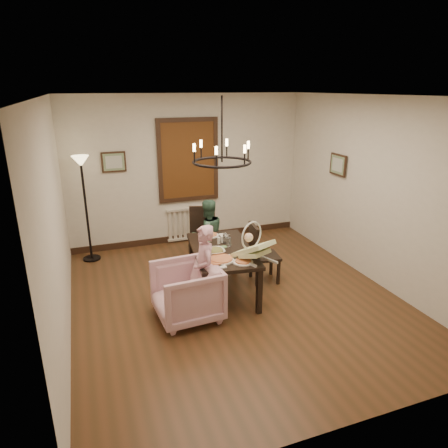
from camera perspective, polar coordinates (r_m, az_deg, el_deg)
room_shell at (r=5.68m, az=0.41°, el=3.66°), size 4.51×5.00×2.81m
dining_table at (r=5.79m, az=-0.28°, el=-4.30°), size 1.02×1.58×0.70m
chair_far at (r=6.75m, az=-3.15°, el=-1.90°), size 0.56×0.56×0.99m
chair_right at (r=6.22m, az=5.88°, el=-4.09°), size 0.46×0.46×0.95m
armchair at (r=5.29m, az=-5.35°, el=-9.63°), size 0.87×0.85×0.75m
elderly_woman at (r=5.32m, az=-2.82°, el=-7.67°), size 0.25×0.38×1.03m
seated_man at (r=6.59m, az=-2.37°, el=-2.42°), size 0.54×0.45×1.00m
baby_bouncer at (r=5.33m, az=4.14°, el=-3.35°), size 0.60×0.68×0.37m
salad_bowl at (r=5.56m, az=-1.25°, el=-3.91°), size 0.32×0.32×0.08m
pizza_platter at (r=5.36m, az=-0.39°, el=-5.06°), size 0.34×0.34×0.04m
drinking_glass at (r=5.81m, az=0.66°, el=-2.57°), size 0.07×0.07×0.14m
window_blinds at (r=7.58m, az=-5.13°, el=9.05°), size 1.00×0.03×1.40m
radiator at (r=7.91m, az=-4.91°, el=0.12°), size 0.92×0.12×0.62m
picture_back at (r=7.37m, az=-15.47°, el=8.54°), size 0.42×0.03×0.36m
picture_right at (r=7.11m, az=15.99°, el=8.14°), size 0.03×0.42×0.36m
floor_lamp at (r=7.20m, az=-19.07°, el=1.79°), size 0.30×0.30×1.80m
chandelier at (r=5.40m, az=-0.30°, el=8.85°), size 0.80×0.80×0.04m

